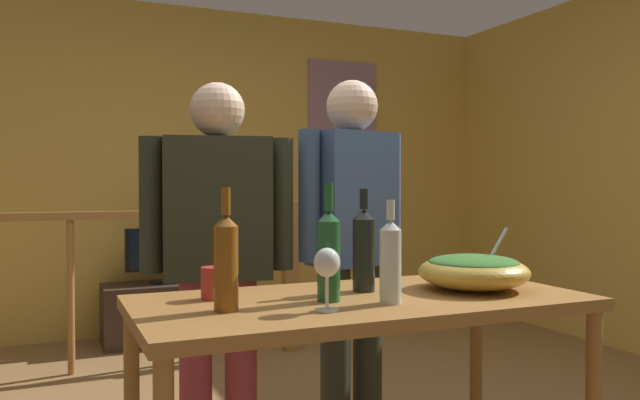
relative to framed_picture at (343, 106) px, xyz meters
name	(u,v)px	position (x,y,z in m)	size (l,w,h in m)	color
back_wall	(194,169)	(-1.30, 0.06, -0.56)	(5.32, 0.10, 2.58)	gold
side_wall_right	(627,167)	(1.36, -1.80, -0.56)	(0.10, 4.00, 2.58)	gold
framed_picture	(343,106)	(0.00, 0.00, 0.00)	(0.65, 0.03, 0.79)	gray
stair_railing	(154,263)	(-1.77, -0.89, -1.18)	(2.97, 0.10, 1.05)	#9E6B33
tv_console	(165,312)	(-1.59, -0.29, -1.63)	(0.90, 0.40, 0.44)	#38281E
flat_screen_tv	(166,250)	(-1.59, -0.32, -1.17)	(0.58, 0.12, 0.41)	black
serving_table	(362,323)	(-1.48, -3.25, -1.13)	(1.44, 0.69, 0.81)	#9E6B33
salad_bowl	(474,270)	(-1.06, -3.27, -0.97)	(0.38, 0.38, 0.21)	gold
wine_glass	(327,266)	(-1.67, -3.41, -0.91)	(0.08, 0.08, 0.18)	silver
wine_bottle_amber	(226,261)	(-1.94, -3.30, -0.90)	(0.07, 0.07, 0.35)	brown
wine_bottle_green	(329,254)	(-1.60, -3.28, -0.89)	(0.07, 0.07, 0.37)	#1E5628
wine_bottle_clear	(390,260)	(-1.45, -3.38, -0.91)	(0.07, 0.07, 0.32)	silver
wine_bottle_dark	(364,248)	(-1.42, -3.16, -0.90)	(0.08, 0.08, 0.35)	black
mug_red	(214,283)	(-1.92, -3.10, -0.99)	(0.11, 0.08, 0.10)	#B7332D
person_standing_left	(218,244)	(-1.77, -2.57, -0.92)	(0.60, 0.30, 1.58)	#9E3842
person_standing_right	(352,234)	(-1.18, -2.57, -0.90)	(0.53, 0.29, 1.62)	#2D3323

